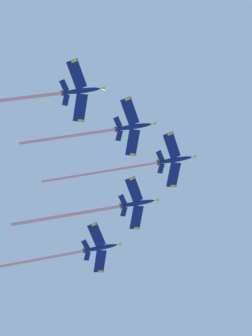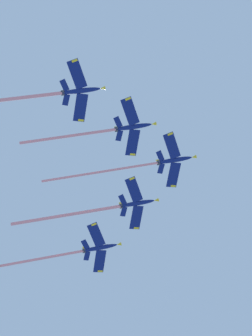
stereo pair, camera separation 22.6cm
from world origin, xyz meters
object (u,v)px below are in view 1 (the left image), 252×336
jet_left_wing (105,209)px  jet_right_outer (52,94)px  jet_lead (152,164)px  jet_right_wing (111,130)px  jet_left_outer (74,253)px

jet_left_wing → jet_right_outer: (-40.05, 16.20, -2.84)m
jet_lead → jet_right_outer: size_ratio=1.18×
jet_lead → jet_right_outer: 40.50m
jet_left_wing → jet_right_wing: jet_left_wing is taller
jet_lead → jet_right_wing: size_ratio=1.18×
jet_left_wing → jet_right_outer: bearing=158.0°
jet_left_wing → jet_right_outer: jet_left_wing is taller
jet_lead → jet_left_wing: jet_lead is taller
jet_left_wing → jet_lead: bearing=-135.0°
jet_lead → jet_left_wing: bearing=45.0°
jet_lead → jet_left_outer: size_ratio=1.02×
jet_lead → jet_right_outer: (-24.58, 31.68, -5.76)m
jet_left_outer → jet_lead: bearing=-140.3°
jet_right_outer → jet_right_wing: bearing=-56.1°
jet_left_outer → jet_left_wing: bearing=-146.2°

